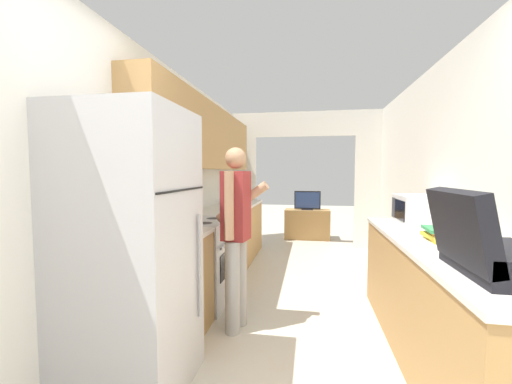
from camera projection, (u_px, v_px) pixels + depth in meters
name	position (u px, v px, depth m)	size (l,w,h in m)	color
wall_left	(183.00, 162.00, 3.53)	(0.38, 7.16, 2.50)	silver
wall_right	(464.00, 190.00, 2.63)	(0.06, 7.16, 2.50)	silver
wall_far_with_doorway	(304.00, 169.00, 5.81)	(3.12, 0.06, 2.50)	silver
counter_left	(223.00, 241.00, 4.32)	(0.62, 3.50, 0.89)	#B2844C
counter_right	(440.00, 303.00, 2.29)	(0.62, 2.40, 0.89)	#B2844C
refrigerator	(131.00, 251.00, 1.99)	(0.74, 0.71, 1.79)	#B7B7BC
range_oven	(198.00, 261.00, 3.34)	(0.66, 0.73, 1.03)	#B7B7BC
person	(236.00, 233.00, 2.75)	(0.52, 0.41, 1.61)	#9E9E9E
suitcase	(487.00, 249.00, 1.56)	(0.46, 0.58, 0.43)	black
microwave	(418.00, 210.00, 3.06)	(0.37, 0.52, 0.28)	white
book_stack	(442.00, 235.00, 2.32)	(0.25, 0.31, 0.10)	gold
tv_cabinet	(307.00, 224.00, 6.55)	(0.92, 0.42, 0.61)	#B2844C
television	(307.00, 201.00, 6.47)	(0.53, 0.16, 0.39)	black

